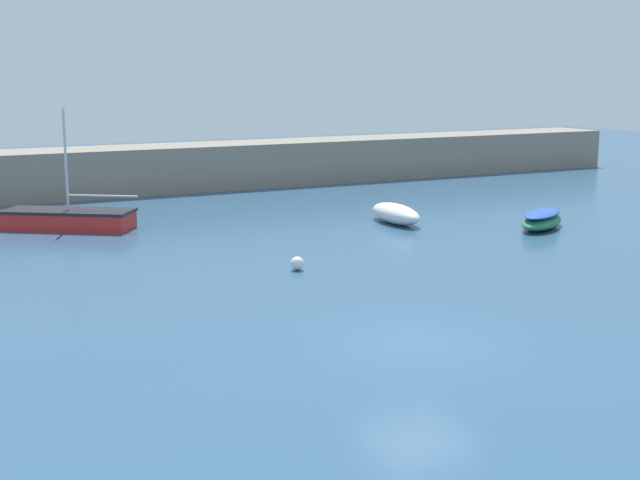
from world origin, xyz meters
TOP-DOWN VIEW (x-y plane):
  - ground_plane at (0.00, 0.00)m, footprint 120.00×120.00m
  - harbor_breakwater at (0.00, 28.53)m, footprint 63.75×3.62m
  - sailboat_twin_hulled at (-3.99, 19.15)m, footprint 5.24×4.44m
  - rowboat_with_red_cover at (12.94, 10.49)m, footprint 3.52×2.92m
  - open_tender_yellow at (8.38, 14.28)m, footprint 1.46×3.55m
  - mooring_buoy_white at (0.89, 8.25)m, footprint 0.44×0.44m

SIDE VIEW (x-z plane):
  - ground_plane at x=0.00m, z-range -0.20..0.00m
  - mooring_buoy_white at x=0.89m, z-range 0.00..0.44m
  - rowboat_with_red_cover at x=12.94m, z-range 0.00..0.73m
  - open_tender_yellow at x=8.38m, z-range 0.00..0.82m
  - sailboat_twin_hulled at x=-3.99m, z-range -2.00..2.83m
  - harbor_breakwater at x=0.00m, z-range 0.00..2.36m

